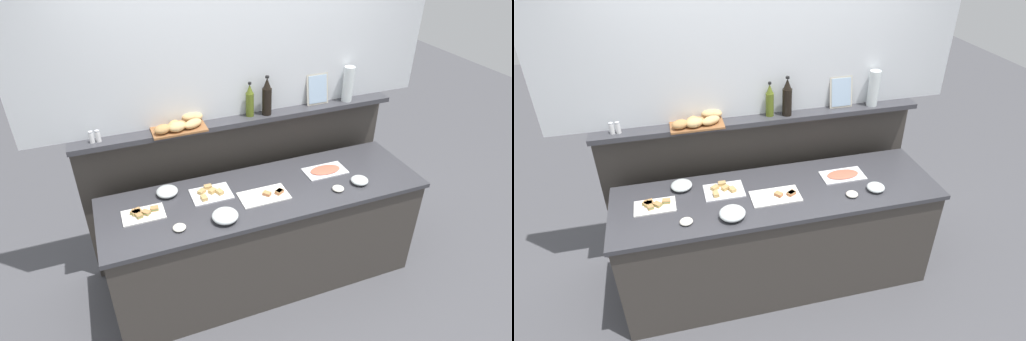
% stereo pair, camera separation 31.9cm
% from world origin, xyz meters
% --- Properties ---
extents(ground_plane, '(12.00, 12.00, 0.00)m').
position_xyz_m(ground_plane, '(0.00, 0.60, 0.00)').
color(ground_plane, '#4C4C51').
extents(buffet_counter, '(2.44, 0.73, 0.90)m').
position_xyz_m(buffet_counter, '(0.00, 0.00, 0.45)').
color(buffet_counter, '#3D3833').
rests_on(buffet_counter, ground_plane).
extents(back_ledge_unit, '(2.61, 0.22, 1.30)m').
position_xyz_m(back_ledge_unit, '(0.00, 0.54, 0.68)').
color(back_ledge_unit, '#3D3833').
rests_on(back_ledge_unit, ground_plane).
extents(upper_wall_panel, '(3.21, 0.08, 1.30)m').
position_xyz_m(upper_wall_panel, '(0.00, 0.56, 1.95)').
color(upper_wall_panel, silver).
rests_on(upper_wall_panel, back_ledge_unit).
extents(sandwich_platter_front, '(0.36, 0.21, 0.04)m').
position_xyz_m(sandwich_platter_front, '(-0.02, -0.06, 0.91)').
color(sandwich_platter_front, white).
rests_on(sandwich_platter_front, buffet_counter).
extents(sandwich_platter_rear, '(0.29, 0.18, 0.04)m').
position_xyz_m(sandwich_platter_rear, '(-0.90, 0.04, 0.91)').
color(sandwich_platter_rear, white).
rests_on(sandwich_platter_rear, buffet_counter).
extents(sandwich_platter_side, '(0.29, 0.22, 0.04)m').
position_xyz_m(sandwich_platter_side, '(-0.39, 0.11, 0.91)').
color(sandwich_platter_side, silver).
rests_on(sandwich_platter_side, buffet_counter).
extents(cold_cuts_platter, '(0.34, 0.19, 0.02)m').
position_xyz_m(cold_cuts_platter, '(0.55, 0.08, 0.91)').
color(cold_cuts_platter, silver).
rests_on(cold_cuts_platter, buffet_counter).
extents(glass_bowl_large, '(0.13, 0.13, 0.05)m').
position_xyz_m(glass_bowl_large, '(0.71, -0.16, 0.92)').
color(glass_bowl_large, silver).
rests_on(glass_bowl_large, buffet_counter).
extents(glass_bowl_medium, '(0.16, 0.16, 0.06)m').
position_xyz_m(glass_bowl_medium, '(-0.69, 0.22, 0.93)').
color(glass_bowl_medium, silver).
rests_on(glass_bowl_medium, buffet_counter).
extents(glass_bowl_small, '(0.18, 0.18, 0.07)m').
position_xyz_m(glass_bowl_small, '(-0.38, -0.22, 0.93)').
color(glass_bowl_small, silver).
rests_on(glass_bowl_small, buffet_counter).
extents(condiment_bowl_cream, '(0.09, 0.09, 0.03)m').
position_xyz_m(condiment_bowl_cream, '(-0.69, -0.20, 0.92)').
color(condiment_bowl_cream, silver).
rests_on(condiment_bowl_cream, buffet_counter).
extents(condiment_bowl_teal, '(0.09, 0.09, 0.03)m').
position_xyz_m(condiment_bowl_teal, '(0.51, -0.18, 0.92)').
color(condiment_bowl_teal, silver).
rests_on(condiment_bowl_teal, buffet_counter).
extents(olive_oil_bottle, '(0.06, 0.06, 0.28)m').
position_xyz_m(olive_oil_bottle, '(0.06, 0.48, 1.42)').
color(olive_oil_bottle, '#56661E').
rests_on(olive_oil_bottle, back_ledge_unit).
extents(wine_bottle_dark, '(0.08, 0.08, 0.32)m').
position_xyz_m(wine_bottle_dark, '(0.19, 0.46, 1.44)').
color(wine_bottle_dark, black).
rests_on(wine_bottle_dark, back_ledge_unit).
extents(salt_shaker, '(0.03, 0.03, 0.09)m').
position_xyz_m(salt_shaker, '(-1.13, 0.46, 1.34)').
color(salt_shaker, white).
rests_on(salt_shaker, back_ledge_unit).
extents(pepper_shaker, '(0.03, 0.03, 0.09)m').
position_xyz_m(pepper_shaker, '(-1.08, 0.46, 1.34)').
color(pepper_shaker, white).
rests_on(pepper_shaker, back_ledge_unit).
extents(bread_basket, '(0.42, 0.28, 0.08)m').
position_xyz_m(bread_basket, '(-0.50, 0.45, 1.34)').
color(bread_basket, brown).
rests_on(bread_basket, back_ledge_unit).
extents(framed_picture, '(0.19, 0.06, 0.25)m').
position_xyz_m(framed_picture, '(0.66, 0.50, 1.42)').
color(framed_picture, '#B2AD9E').
rests_on(framed_picture, back_ledge_unit).
extents(water_carafe, '(0.09, 0.09, 0.29)m').
position_xyz_m(water_carafe, '(0.92, 0.46, 1.45)').
color(water_carafe, silver).
rests_on(water_carafe, back_ledge_unit).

